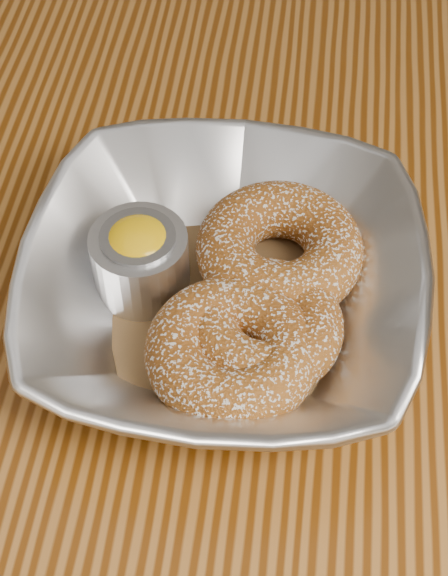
# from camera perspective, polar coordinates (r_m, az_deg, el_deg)

# --- Properties ---
(table) EXTENTS (1.20, 0.80, 0.75)m
(table) POSITION_cam_1_polar(r_m,az_deg,el_deg) (0.66, 1.36, -4.46)
(table) COLOR brown
(table) RESTS_ON ground_plane
(serving_bowl) EXTENTS (0.24, 0.24, 0.06)m
(serving_bowl) POSITION_cam_1_polar(r_m,az_deg,el_deg) (0.53, 0.00, -0.02)
(serving_bowl) COLOR silver
(serving_bowl) RESTS_ON table
(parchment) EXTENTS (0.19, 0.19, 0.00)m
(parchment) POSITION_cam_1_polar(r_m,az_deg,el_deg) (0.55, 0.00, -1.34)
(parchment) COLOR brown
(parchment) RESTS_ON table
(donut_back) EXTENTS (0.12, 0.12, 0.04)m
(donut_back) POSITION_cam_1_polar(r_m,az_deg,el_deg) (0.55, 3.60, 2.52)
(donut_back) COLOR brown
(donut_back) RESTS_ON parchment
(donut_front) EXTENTS (0.11, 0.11, 0.04)m
(donut_front) POSITION_cam_1_polar(r_m,az_deg,el_deg) (0.51, 0.52, -4.13)
(donut_front) COLOR brown
(donut_front) RESTS_ON parchment
(donut_extra) EXTENTS (0.12, 0.12, 0.03)m
(donut_extra) POSITION_cam_1_polar(r_m,az_deg,el_deg) (0.52, 2.57, -2.45)
(donut_extra) COLOR brown
(donut_extra) RESTS_ON parchment
(ramekin) EXTENTS (0.06, 0.06, 0.05)m
(ramekin) POSITION_cam_1_polar(r_m,az_deg,el_deg) (0.54, -5.45, 1.92)
(ramekin) COLOR silver
(ramekin) RESTS_ON table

